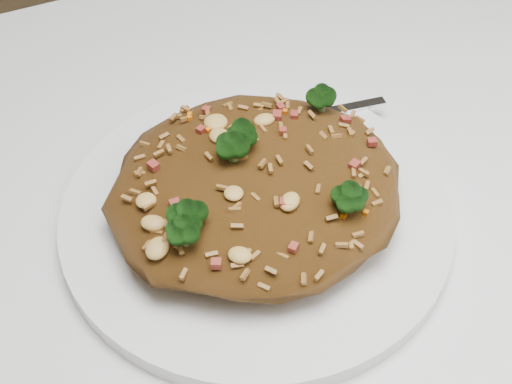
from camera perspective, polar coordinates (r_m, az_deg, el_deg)
plate at (r=0.50m, az=0.00°, el=-1.72°), size 0.27×0.27×0.01m
fried_rice at (r=0.47m, az=-0.00°, el=1.06°), size 0.20×0.18×0.06m
fork at (r=0.56m, az=3.31°, el=5.95°), size 0.16×0.04×0.00m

